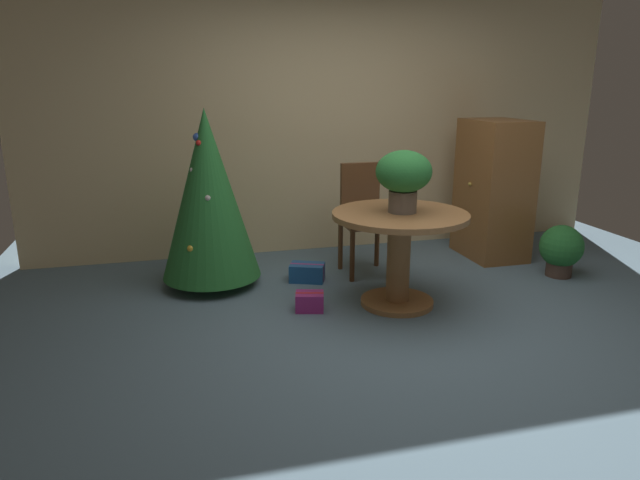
{
  "coord_description": "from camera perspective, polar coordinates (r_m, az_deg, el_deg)",
  "views": [
    {
      "loc": [
        -1.57,
        -3.39,
        1.68
      ],
      "look_at": [
        -0.6,
        0.33,
        0.61
      ],
      "focal_mm": 31.86,
      "sensor_mm": 36.0,
      "label": 1
    }
  ],
  "objects": [
    {
      "name": "ground_plane",
      "position": [
        4.09,
        9.39,
        -8.9
      ],
      "size": [
        6.6,
        6.6,
        0.0
      ],
      "primitive_type": "plane",
      "color": "slate"
    },
    {
      "name": "back_wall_panel",
      "position": [
        5.82,
        1.04,
        11.81
      ],
      "size": [
        6.0,
        0.1,
        2.6
      ],
      "primitive_type": "cube",
      "color": "beige",
      "rests_on": "ground_plane"
    },
    {
      "name": "round_dining_table",
      "position": [
        4.36,
        7.95,
        -0.14
      ],
      "size": [
        1.03,
        1.03,
        0.74
      ],
      "color": "#9E6B3D",
      "rests_on": "ground_plane"
    },
    {
      "name": "flower_vase",
      "position": [
        4.26,
        8.4,
        6.48
      ],
      "size": [
        0.42,
        0.42,
        0.46
      ],
      "color": "#665B51",
      "rests_on": "round_dining_table"
    },
    {
      "name": "wooden_chair_far",
      "position": [
        5.12,
        4.35,
        2.74
      ],
      "size": [
        0.4,
        0.4,
        0.99
      ],
      "color": "brown",
      "rests_on": "ground_plane"
    },
    {
      "name": "holiday_tree",
      "position": [
        4.77,
        -11.16,
        4.48
      ],
      "size": [
        0.82,
        0.82,
        1.49
      ],
      "color": "brown",
      "rests_on": "ground_plane"
    },
    {
      "name": "gift_box_purple",
      "position": [
        4.35,
        -1.05,
        -6.2
      ],
      "size": [
        0.25,
        0.21,
        0.14
      ],
      "color": "#9E287A",
      "rests_on": "ground_plane"
    },
    {
      "name": "gift_box_blue",
      "position": [
        4.97,
        -1.3,
        -3.28
      ],
      "size": [
        0.34,
        0.29,
        0.15
      ],
      "color": "#1E569E",
      "rests_on": "ground_plane"
    },
    {
      "name": "wooden_cabinet",
      "position": [
        5.8,
        17.04,
        4.86
      ],
      "size": [
        0.53,
        0.71,
        1.34
      ],
      "color": "brown",
      "rests_on": "ground_plane"
    },
    {
      "name": "potted_plant",
      "position": [
        5.48,
        23.06,
        -0.8
      ],
      "size": [
        0.38,
        0.38,
        0.47
      ],
      "color": "#4C382D",
      "rests_on": "ground_plane"
    }
  ]
}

